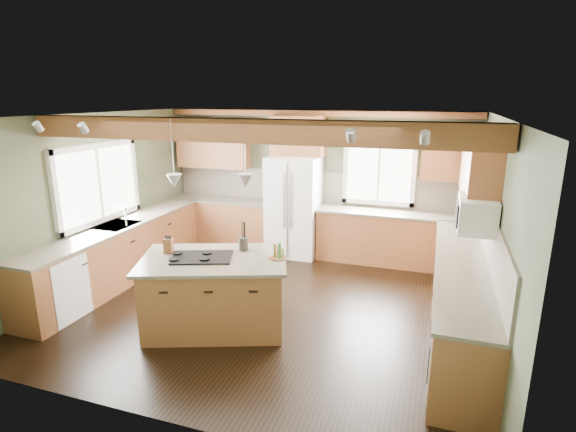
% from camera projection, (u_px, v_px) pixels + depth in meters
% --- Properties ---
extents(floor, '(5.60, 5.60, 0.00)m').
position_uv_depth(floor, '(268.00, 304.00, 6.33)').
color(floor, black).
rests_on(floor, ground).
extents(ceiling, '(5.60, 5.60, 0.00)m').
position_uv_depth(ceiling, '(265.00, 116.00, 5.66)').
color(ceiling, silver).
rests_on(ceiling, wall_back).
extents(wall_back, '(5.60, 0.00, 5.60)m').
position_uv_depth(wall_back, '(316.00, 182.00, 8.28)').
color(wall_back, '#3D4732').
rests_on(wall_back, ground).
extents(wall_left, '(0.00, 5.00, 5.00)m').
position_uv_depth(wall_left, '(96.00, 200.00, 6.86)').
color(wall_left, '#3D4732').
rests_on(wall_left, ground).
extents(wall_right, '(0.00, 5.00, 5.00)m').
position_uv_depth(wall_right, '(495.00, 235.00, 5.13)').
color(wall_right, '#3D4732').
rests_on(wall_right, ground).
extents(ceiling_beam, '(5.55, 0.26, 0.26)m').
position_uv_depth(ceiling_beam, '(240.00, 131.00, 4.97)').
color(ceiling_beam, brown).
rests_on(ceiling_beam, ceiling).
extents(soffit_trim, '(5.55, 0.20, 0.10)m').
position_uv_depth(soffit_trim, '(315.00, 113.00, 7.87)').
color(soffit_trim, brown).
rests_on(soffit_trim, ceiling).
extents(backsplash_back, '(5.58, 0.03, 0.58)m').
position_uv_depth(backsplash_back, '(315.00, 187.00, 8.29)').
color(backsplash_back, brown).
rests_on(backsplash_back, wall_back).
extents(backsplash_right, '(0.03, 3.70, 0.58)m').
position_uv_depth(backsplash_right, '(492.00, 241.00, 5.21)').
color(backsplash_right, brown).
rests_on(backsplash_right, wall_right).
extents(base_cab_back_left, '(2.02, 0.60, 0.88)m').
position_uv_depth(base_cab_back_left, '(223.00, 222.00, 8.78)').
color(base_cab_back_left, brown).
rests_on(base_cab_back_left, floor).
extents(counter_back_left, '(2.06, 0.64, 0.04)m').
position_uv_depth(counter_back_left, '(222.00, 200.00, 8.66)').
color(counter_back_left, brown).
rests_on(counter_back_left, base_cab_back_left).
extents(base_cab_back_right, '(2.62, 0.60, 0.88)m').
position_uv_depth(base_cab_back_right, '(393.00, 239.00, 7.77)').
color(base_cab_back_right, brown).
rests_on(base_cab_back_right, floor).
extents(counter_back_right, '(2.66, 0.64, 0.04)m').
position_uv_depth(counter_back_right, '(395.00, 213.00, 7.65)').
color(counter_back_right, brown).
rests_on(counter_back_right, base_cab_back_right).
extents(base_cab_left, '(0.60, 3.70, 0.88)m').
position_uv_depth(base_cab_left, '(120.00, 254.00, 7.03)').
color(base_cab_left, brown).
rests_on(base_cab_left, floor).
extents(counter_left, '(0.64, 3.74, 0.04)m').
position_uv_depth(counter_left, '(117.00, 226.00, 6.91)').
color(counter_left, brown).
rests_on(counter_left, base_cab_left).
extents(base_cab_right, '(0.60, 3.70, 0.88)m').
position_uv_depth(base_cab_right, '(459.00, 299.00, 5.49)').
color(base_cab_right, brown).
rests_on(base_cab_right, floor).
extents(counter_right, '(0.64, 3.74, 0.04)m').
position_uv_depth(counter_right, '(463.00, 263.00, 5.38)').
color(counter_right, brown).
rests_on(counter_right, base_cab_right).
extents(upper_cab_back_left, '(1.40, 0.35, 0.90)m').
position_uv_depth(upper_cab_back_left, '(213.00, 144.00, 8.57)').
color(upper_cab_back_left, brown).
rests_on(upper_cab_back_left, wall_back).
extents(upper_cab_over_fridge, '(0.96, 0.35, 0.70)m').
position_uv_depth(upper_cab_over_fridge, '(298.00, 136.00, 7.99)').
color(upper_cab_over_fridge, brown).
rests_on(upper_cab_over_fridge, wall_back).
extents(upper_cab_right, '(0.35, 2.20, 0.90)m').
position_uv_depth(upper_cab_right, '(479.00, 167.00, 5.84)').
color(upper_cab_right, brown).
rests_on(upper_cab_right, wall_right).
extents(upper_cab_back_corner, '(0.90, 0.35, 0.90)m').
position_uv_depth(upper_cab_back_corner, '(451.00, 153.00, 7.25)').
color(upper_cab_back_corner, brown).
rests_on(upper_cab_back_corner, wall_back).
extents(window_left, '(0.04, 1.60, 1.05)m').
position_uv_depth(window_left, '(97.00, 183.00, 6.83)').
color(window_left, white).
rests_on(window_left, wall_left).
extents(window_back, '(1.10, 0.04, 1.00)m').
position_uv_depth(window_back, '(379.00, 172.00, 7.85)').
color(window_back, white).
rests_on(window_back, wall_back).
extents(sink, '(0.50, 0.65, 0.03)m').
position_uv_depth(sink, '(117.00, 226.00, 6.91)').
color(sink, '#262628').
rests_on(sink, counter_left).
extents(faucet, '(0.02, 0.02, 0.28)m').
position_uv_depth(faucet, '(126.00, 218.00, 6.82)').
color(faucet, '#B2B2B7').
rests_on(faucet, sink).
extents(dishwasher, '(0.60, 0.60, 0.84)m').
position_uv_depth(dishwasher, '(55.00, 287.00, 5.84)').
color(dishwasher, white).
rests_on(dishwasher, floor).
extents(oven, '(0.60, 0.72, 0.84)m').
position_uv_depth(oven, '(462.00, 356.00, 4.31)').
color(oven, white).
rests_on(oven, floor).
extents(microwave, '(0.40, 0.70, 0.38)m').
position_uv_depth(microwave, '(477.00, 214.00, 5.09)').
color(microwave, white).
rests_on(microwave, wall_right).
extents(pendant_left, '(0.18, 0.18, 0.16)m').
position_uv_depth(pendant_left, '(174.00, 181.00, 5.24)').
color(pendant_left, '#B2B2B7').
rests_on(pendant_left, ceiling).
extents(pendant_right, '(0.18, 0.18, 0.16)m').
position_uv_depth(pendant_right, '(245.00, 181.00, 5.26)').
color(pendant_right, '#B2B2B7').
rests_on(pendant_right, ceiling).
extents(refrigerator, '(0.90, 0.74, 1.80)m').
position_uv_depth(refrigerator, '(294.00, 206.00, 8.13)').
color(refrigerator, white).
rests_on(refrigerator, floor).
extents(island, '(1.90, 1.52, 0.88)m').
position_uv_depth(island, '(215.00, 294.00, 5.63)').
color(island, olive).
rests_on(island, floor).
extents(island_top, '(2.05, 1.66, 0.04)m').
position_uv_depth(island_top, '(214.00, 259.00, 5.51)').
color(island_top, brown).
rests_on(island_top, island).
extents(cooktop, '(0.84, 0.70, 0.02)m').
position_uv_depth(cooktop, '(202.00, 257.00, 5.49)').
color(cooktop, black).
rests_on(cooktop, island_top).
extents(knife_block, '(0.12, 0.09, 0.19)m').
position_uv_depth(knife_block, '(169.00, 246.00, 5.65)').
color(knife_block, brown).
rests_on(knife_block, island_top).
extents(utensil_crock, '(0.17, 0.17, 0.17)m').
position_uv_depth(utensil_crock, '(244.00, 244.00, 5.76)').
color(utensil_crock, '#463D38').
rests_on(utensil_crock, island_top).
extents(bottle_tray, '(0.28, 0.28, 0.20)m').
position_uv_depth(bottle_tray, '(277.00, 251.00, 5.46)').
color(bottle_tray, brown).
rests_on(bottle_tray, island_top).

